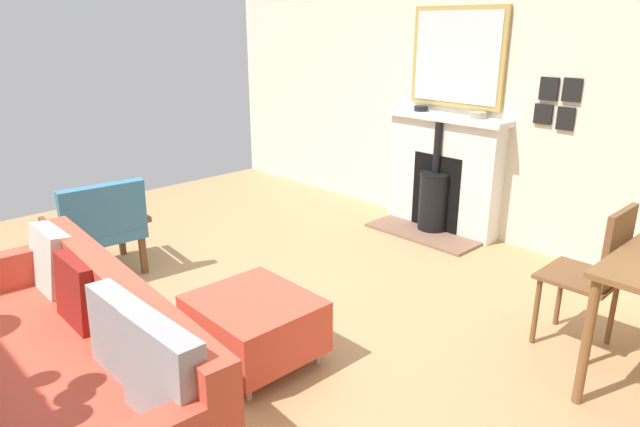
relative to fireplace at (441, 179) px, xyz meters
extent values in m
cube|color=tan|center=(2.59, 0.11, -0.49)|extent=(5.57, 6.38, 0.01)
cube|color=silver|center=(-0.20, 0.11, 0.95)|extent=(0.12, 6.38, 2.87)
cube|color=brown|center=(0.26, 0.00, -0.47)|extent=(0.38, 1.05, 0.03)
cube|color=silver|center=(-0.03, 0.00, 0.03)|extent=(0.21, 1.10, 1.03)
cube|color=black|center=(0.05, 0.00, -0.11)|extent=(0.06, 0.50, 0.69)
cylinder|color=black|center=(0.09, 0.00, -0.20)|extent=(0.28, 0.28, 0.52)
cylinder|color=black|center=(0.09, 0.00, 0.07)|extent=(0.29, 0.29, 0.02)
cylinder|color=black|center=(0.09, 0.00, 0.31)|extent=(0.07, 0.07, 0.46)
cube|color=silver|center=(-0.01, 0.00, 0.57)|extent=(0.26, 1.18, 0.05)
cube|color=tan|center=(-0.11, 0.00, 1.08)|extent=(0.04, 0.92, 0.85)
cube|color=silver|center=(-0.09, 0.00, 1.08)|extent=(0.01, 0.84, 0.77)
cylinder|color=black|center=(-0.02, -0.28, 0.61)|extent=(0.13, 0.13, 0.04)
torus|color=black|center=(-0.02, -0.28, 0.63)|extent=(0.13, 0.13, 0.01)
cylinder|color=#9E9384|center=(-0.02, 0.31, 0.62)|extent=(0.15, 0.15, 0.05)
torus|color=#9E9384|center=(-0.02, 0.31, 0.64)|extent=(0.15, 0.15, 0.01)
cylinder|color=#B2B2B7|center=(3.26, -0.36, -0.44)|extent=(0.04, 0.04, 0.10)
cube|color=#D14C38|center=(3.62, 0.45, -0.23)|extent=(0.90, 2.02, 0.33)
cube|color=#D14C38|center=(3.30, 0.47, 0.10)|extent=(0.28, 1.98, 0.33)
cube|color=#D14C38|center=(3.55, -0.47, 0.04)|extent=(0.73, 0.17, 0.20)
cube|color=beige|center=(3.35, -0.29, 0.10)|extent=(0.16, 0.37, 0.37)
cube|color=maroon|center=(3.38, 0.20, 0.10)|extent=(0.14, 0.35, 0.36)
cube|color=#99999E|center=(3.42, 0.75, 0.11)|extent=(0.13, 0.38, 0.38)
cube|color=#99999E|center=(3.45, 1.17, 0.13)|extent=(0.14, 0.42, 0.42)
cylinder|color=#B2B2B7|center=(2.81, 0.29, -0.44)|extent=(0.03, 0.03, 0.09)
cylinder|color=#B2B2B7|center=(2.82, 0.82, -0.44)|extent=(0.03, 0.03, 0.09)
cylinder|color=#B2B2B7|center=(2.34, 0.30, -0.44)|extent=(0.03, 0.03, 0.09)
cylinder|color=#B2B2B7|center=(2.34, 0.82, -0.44)|extent=(0.03, 0.03, 0.09)
cube|color=#D14C38|center=(2.58, 0.56, -0.25)|extent=(0.61, 0.67, 0.30)
cube|color=brown|center=(2.43, -1.47, -0.33)|extent=(0.05, 0.05, 0.32)
cube|color=brown|center=(2.94, -1.51, -0.33)|extent=(0.05, 0.05, 0.32)
cube|color=brown|center=(2.48, -0.99, -0.33)|extent=(0.05, 0.05, 0.32)
cube|color=brown|center=(2.98, -1.04, -0.33)|extent=(0.05, 0.05, 0.32)
cube|color=teal|center=(2.71, -1.25, -0.14)|extent=(0.65, 0.61, 0.08)
cube|color=teal|center=(2.73, -1.00, 0.08)|extent=(0.61, 0.16, 0.38)
cube|color=brown|center=(2.39, -1.22, -0.05)|extent=(0.09, 0.53, 0.04)
cube|color=brown|center=(3.03, -1.28, -0.05)|extent=(0.09, 0.53, 0.04)
cylinder|color=brown|center=(1.62, 2.00, -0.14)|extent=(0.05, 0.05, 0.70)
cylinder|color=brown|center=(0.93, 1.57, -0.27)|extent=(0.03, 0.03, 0.44)
cylinder|color=brown|center=(1.25, 1.57, -0.27)|extent=(0.03, 0.03, 0.44)
cylinder|color=brown|center=(0.93, 1.89, -0.27)|extent=(0.03, 0.03, 0.44)
cylinder|color=brown|center=(1.25, 1.89, -0.27)|extent=(0.03, 0.03, 0.44)
cube|color=brown|center=(1.09, 1.73, -0.04)|extent=(0.40, 0.40, 0.02)
cube|color=brown|center=(1.09, 1.90, 0.19)|extent=(0.36, 0.04, 0.44)
cube|color=black|center=(-0.12, 0.85, 0.87)|extent=(0.02, 0.15, 0.18)
cube|color=black|center=(-0.12, 1.03, 0.88)|extent=(0.02, 0.14, 0.18)
cube|color=black|center=(-0.12, 0.82, 0.67)|extent=(0.02, 0.15, 0.16)
cube|color=black|center=(-0.12, 1.01, 0.66)|extent=(0.02, 0.13, 0.18)
camera|label=1|loc=(4.24, 2.84, 1.36)|focal=31.57mm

